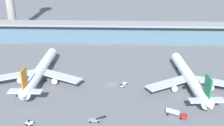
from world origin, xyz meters
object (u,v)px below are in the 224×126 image
airliner_left_stand (40,71)px  service_truck_under_wing_white (30,123)px  service_truck_at_far_stand_red (175,113)px  service_truck_on_taxiway_white (123,85)px  safety_cone_alpha (55,101)px  airliner_centre_stand (190,78)px  safety_cone_charlie (38,99)px  service_truck_near_nose_white (213,81)px  service_truck_by_tail_grey (95,120)px

airliner_left_stand → service_truck_under_wing_white: bearing=-80.9°
airliner_left_stand → service_truck_at_far_stand_red: bearing=-25.3°
airliner_left_stand → service_truck_on_taxiway_white: 43.89m
service_truck_at_far_stand_red → safety_cone_alpha: (-52.65, 9.94, -1.39)m
airliner_centre_stand → service_truck_under_wing_white: (-69.94, -33.75, -4.22)m
service_truck_at_far_stand_red → safety_cone_charlie: (-60.62, 11.38, -1.39)m
service_truck_under_wing_white → service_truck_at_far_stand_red: 59.21m
service_truck_under_wing_white → service_truck_near_nose_white: bearing=24.1°
service_truck_near_nose_white → service_truck_by_tail_grey: (-56.70, -33.82, -0.90)m
service_truck_by_tail_grey → service_truck_at_far_stand_red: (32.97, 4.91, 0.90)m
service_truck_near_nose_white → service_truck_by_tail_grey: service_truck_near_nose_white is taller
airliner_left_stand → safety_cone_charlie: airliner_left_stand is taller
service_truck_under_wing_white → service_truck_on_taxiway_white: size_ratio=0.46×
airliner_centre_stand → safety_cone_charlie: 73.48m
airliner_centre_stand → service_truck_on_taxiway_white: size_ratio=9.10×
service_truck_under_wing_white → service_truck_on_taxiway_white: 50.07m
airliner_left_stand → safety_cone_charlie: (4.26, -19.25, -4.78)m
airliner_centre_stand → service_truck_under_wing_white: airliner_centre_stand is taller
service_truck_on_taxiway_white → service_truck_at_far_stand_red: size_ratio=0.77×
service_truck_on_taxiway_white → service_truck_near_nose_white: bearing=4.3°
airliner_centre_stand → safety_cone_alpha: size_ratio=86.86×
service_truck_near_nose_white → service_truck_at_far_stand_red: same height
service_truck_near_nose_white → service_truck_under_wing_white: 90.29m
service_truck_under_wing_white → service_truck_by_tail_grey: (25.69, 3.11, -0.07)m
airliner_centre_stand → service_truck_by_tail_grey: 54.00m
service_truck_on_taxiway_white → safety_cone_alpha: service_truck_on_taxiway_white is taller
safety_cone_charlie → airliner_left_stand: bearing=102.5°
service_truck_near_nose_white → service_truck_under_wing_white: service_truck_near_nose_white is taller
airliner_left_stand → safety_cone_charlie: 20.29m
airliner_left_stand → service_truck_by_tail_grey: (31.91, -35.54, -4.29)m
service_truck_on_taxiway_white → safety_cone_charlie: bearing=-160.1°
service_truck_under_wing_white → service_truck_on_taxiway_white: (37.16, 33.56, -0.07)m
airliner_left_stand → service_truck_on_taxiway_white: (43.38, -5.09, -4.29)m
service_truck_near_nose_white → service_truck_at_far_stand_red: bearing=-129.4°
service_truck_by_tail_grey → safety_cone_charlie: service_truck_by_tail_grey is taller
service_truck_at_far_stand_red → safety_cone_alpha: size_ratio=12.40×
airliner_centre_stand → service_truck_at_far_stand_red: airliner_centre_stand is taller
airliner_centre_stand → service_truck_by_tail_grey: bearing=-145.3°
airliner_centre_stand → service_truck_at_far_stand_red: (-11.28, -25.73, -3.39)m
service_truck_under_wing_white → service_truck_by_tail_grey: 25.88m
airliner_centre_stand → service_truck_at_far_stand_red: size_ratio=7.00×
airliner_left_stand → service_truck_by_tail_grey: bearing=-48.1°
service_truck_on_taxiway_white → safety_cone_charlie: service_truck_on_taxiway_white is taller
service_truck_on_taxiway_white → safety_cone_charlie: (-39.12, -14.16, -0.49)m
service_truck_near_nose_white → service_truck_under_wing_white: size_ratio=2.81×
airliner_left_stand → airliner_centre_stand: same height
airliner_centre_stand → service_truck_near_nose_white: airliner_centre_stand is taller
service_truck_by_tail_grey → safety_cone_alpha: bearing=143.0°
airliner_centre_stand → service_truck_at_far_stand_red: 28.30m
airliner_centre_stand → service_truck_under_wing_white: 77.78m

